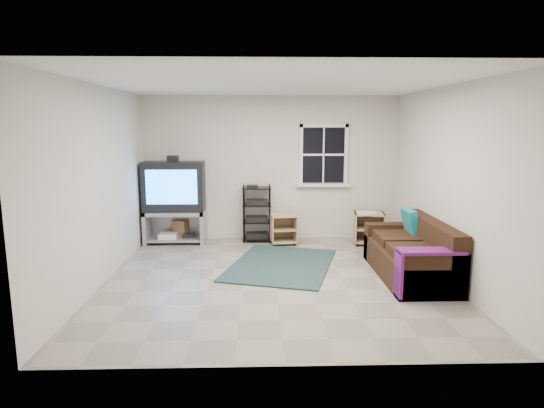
{
  "coord_description": "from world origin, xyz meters",
  "views": [
    {
      "loc": [
        -0.22,
        -5.96,
        2.08
      ],
      "look_at": [
        -0.04,
        0.4,
        0.97
      ],
      "focal_mm": 30.0,
      "sensor_mm": 36.0,
      "label": 1
    }
  ],
  "objects_px": {
    "av_rack": "(257,217)",
    "side_table_left": "(283,228)",
    "side_table_right": "(368,225)",
    "tv_unit": "(174,195)",
    "sofa": "(412,255)"
  },
  "relations": [
    {
      "from": "sofa",
      "to": "side_table_left",
      "type": "bearing_deg",
      "value": 132.23
    },
    {
      "from": "av_rack",
      "to": "side_table_left",
      "type": "bearing_deg",
      "value": -20.94
    },
    {
      "from": "av_rack",
      "to": "side_table_left",
      "type": "xyz_separation_m",
      "value": [
        0.46,
        -0.18,
        -0.16
      ]
    },
    {
      "from": "tv_unit",
      "to": "av_rack",
      "type": "distance_m",
      "value": 1.52
    },
    {
      "from": "av_rack",
      "to": "sofa",
      "type": "relative_size",
      "value": 0.54
    },
    {
      "from": "av_rack",
      "to": "side_table_left",
      "type": "distance_m",
      "value": 0.52
    },
    {
      "from": "side_table_left",
      "to": "sofa",
      "type": "distance_m",
      "value": 2.53
    },
    {
      "from": "tv_unit",
      "to": "sofa",
      "type": "height_order",
      "value": "tv_unit"
    },
    {
      "from": "av_rack",
      "to": "side_table_right",
      "type": "bearing_deg",
      "value": -7.21
    },
    {
      "from": "tv_unit",
      "to": "av_rack",
      "type": "relative_size",
      "value": 1.53
    },
    {
      "from": "av_rack",
      "to": "side_table_left",
      "type": "relative_size",
      "value": 1.93
    },
    {
      "from": "side_table_left",
      "to": "side_table_right",
      "type": "height_order",
      "value": "side_table_right"
    },
    {
      "from": "av_rack",
      "to": "sofa",
      "type": "xyz_separation_m",
      "value": [
        2.16,
        -2.05,
        -0.14
      ]
    },
    {
      "from": "tv_unit",
      "to": "sofa",
      "type": "bearing_deg",
      "value": -28.54
    },
    {
      "from": "tv_unit",
      "to": "side_table_right",
      "type": "height_order",
      "value": "tv_unit"
    }
  ]
}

